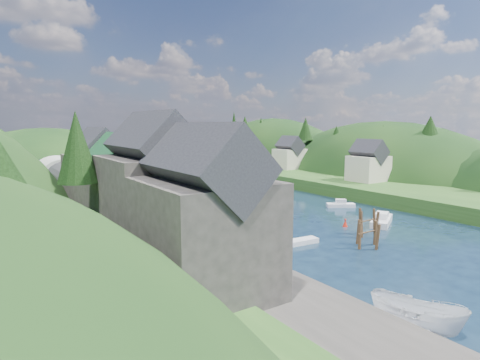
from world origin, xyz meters
TOP-DOWN VIEW (x-y plane):
  - ground at (0.00, 50.00)m, footprint 600.00×600.00m
  - hillside_right at (45.00, 75.00)m, footprint 36.00×245.56m
  - far_hills at (1.22, 174.01)m, footprint 103.00×68.00m
  - hill_trees at (0.32, 64.90)m, footprint 89.40×149.27m
  - quay_left at (-24.00, 20.00)m, footprint 12.00×110.00m
  - terrace_left_grass at (-31.00, 20.00)m, footprint 12.00×110.00m
  - quayside_buildings at (-26.00, 6.39)m, footprint 8.00×35.84m
  - boat_sheds at (-26.00, 39.00)m, footprint 7.00×21.00m
  - terrace_right at (25.00, 40.00)m, footprint 16.00×120.00m
  - right_bank_cottages at (28.00, 48.33)m, footprint 9.00×59.24m
  - piling_cluster_near at (-2.65, -1.43)m, footprint 3.19×2.98m
  - piling_cluster_far at (1.10, 1.45)m, footprint 2.92×2.76m
  - channel_buoy_near at (2.30, 6.08)m, footprint 0.70×0.70m
  - channel_buoy_far at (-0.91, 19.86)m, footprint 0.70×0.70m
  - moored_boats at (-5.11, 17.19)m, footprint 33.29×92.18m

SIDE VIEW (x-z plane):
  - far_hills at x=1.22m, z-range -32.80..11.20m
  - hillside_right at x=45.00m, z-range -31.41..16.59m
  - ground at x=0.00m, z-range 0.00..0.00m
  - channel_buoy_near at x=2.30m, z-range -0.07..1.03m
  - channel_buoy_far at x=-0.91m, z-range -0.07..1.03m
  - moored_boats at x=-5.11m, z-range -0.61..1.85m
  - quay_left at x=-24.00m, z-range 0.00..2.00m
  - piling_cluster_near at x=-2.65m, z-range -0.57..2.90m
  - terrace_right at x=25.00m, z-range 0.00..2.40m
  - terrace_left_grass at x=-31.00m, z-range 0.00..2.50m
  - piling_cluster_far at x=1.10m, z-range -0.57..3.30m
  - boat_sheds at x=-26.00m, z-range 1.52..9.02m
  - right_bank_cottages at x=28.00m, z-range 1.64..10.05m
  - quayside_buildings at x=-26.00m, z-range 0.64..13.54m
  - hill_trees at x=0.32m, z-range 4.58..17.53m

